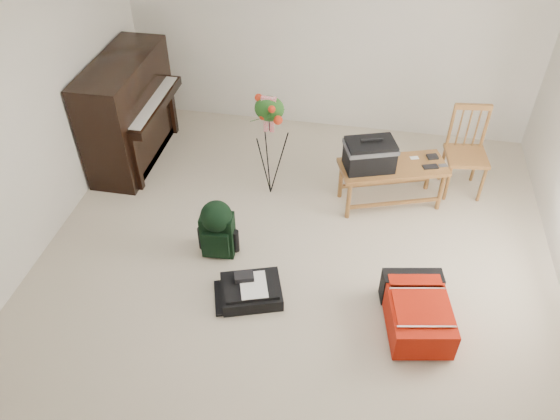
% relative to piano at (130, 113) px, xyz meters
% --- Properties ---
extents(floor, '(5.00, 5.50, 0.01)m').
position_rel_piano_xyz_m(floor, '(2.19, -1.60, -0.60)').
color(floor, beige).
rests_on(floor, ground).
extents(ceiling, '(5.00, 5.50, 0.01)m').
position_rel_piano_xyz_m(ceiling, '(2.19, -1.60, 1.90)').
color(ceiling, white).
rests_on(ceiling, wall_back).
extents(wall_back, '(5.00, 0.04, 2.50)m').
position_rel_piano_xyz_m(wall_back, '(2.19, 1.15, 0.65)').
color(wall_back, silver).
rests_on(wall_back, floor).
extents(wall_left, '(0.04, 5.50, 2.50)m').
position_rel_piano_xyz_m(wall_left, '(-0.31, -1.60, 0.65)').
color(wall_left, silver).
rests_on(wall_left, floor).
extents(piano, '(0.71, 1.50, 1.25)m').
position_rel_piano_xyz_m(piano, '(0.00, 0.00, 0.00)').
color(piano, black).
rests_on(piano, floor).
extents(bench, '(1.20, 0.78, 0.86)m').
position_rel_piano_xyz_m(bench, '(2.87, -0.34, 0.01)').
color(bench, '#945D30').
rests_on(bench, floor).
extents(dining_chair, '(0.48, 0.48, 0.99)m').
position_rel_piano_xyz_m(dining_chair, '(3.83, 0.07, -0.11)').
color(dining_chair, '#945D30').
rests_on(dining_chair, floor).
extents(red_suitcase, '(0.64, 0.84, 0.33)m').
position_rel_piano_xyz_m(red_suitcase, '(3.34, -1.94, -0.43)').
color(red_suitcase, red).
rests_on(red_suitcase, floor).
extents(black_duffel, '(0.65, 0.58, 0.23)m').
position_rel_piano_xyz_m(black_duffel, '(1.87, -1.93, -0.52)').
color(black_duffel, black).
rests_on(black_duffel, floor).
extents(green_backpack, '(0.33, 0.31, 0.63)m').
position_rel_piano_xyz_m(green_backpack, '(1.43, -1.44, -0.25)').
color(green_backpack, black).
rests_on(green_backpack, floor).
extents(flower_stand, '(0.40, 0.40, 1.25)m').
position_rel_piano_xyz_m(flower_stand, '(1.74, -0.40, 0.01)').
color(flower_stand, black).
rests_on(flower_stand, floor).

